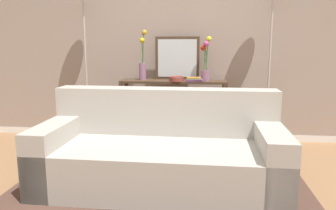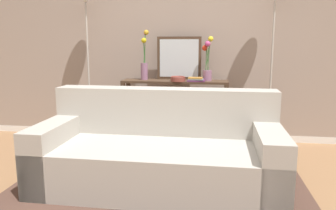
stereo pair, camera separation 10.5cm
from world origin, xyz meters
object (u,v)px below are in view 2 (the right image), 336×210
couch (160,153)px  console_table (175,101)px  wall_mirror (179,58)px  fruit_bowl (178,79)px  book_row_under_console (143,138)px  book_stack (196,80)px  floor_lamp_left (87,28)px  vase_tall_flowers (144,62)px  floor_lamp_right (274,25)px  vase_short_flowers (207,63)px

couch → console_table: couch is taller
wall_mirror → fruit_bowl: bearing=-87.1°
wall_mirror → book_row_under_console: size_ratio=2.13×
book_stack → floor_lamp_left: bearing=177.8°
wall_mirror → book_stack: wall_mirror is taller
couch → wall_mirror: wall_mirror is taller
vase_tall_flowers → floor_lamp_right: bearing=-2.5°
floor_lamp_left → floor_lamp_right: floor_lamp_right is taller
vase_tall_flowers → vase_short_flowers: 0.82m
console_table → wall_mirror: (0.04, 0.13, 0.55)m
wall_mirror → vase_short_flowers: 0.40m
vase_short_flowers → fruit_bowl: size_ratio=3.01×
console_table → book_stack: (0.27, -0.09, 0.30)m
console_table → vase_tall_flowers: (-0.41, 0.03, 0.51)m
book_stack → book_row_under_console: 1.08m
floor_lamp_left → wall_mirror: floor_lamp_left is taller
floor_lamp_left → vase_tall_flowers: floor_lamp_left is taller
couch → book_row_under_console: (-0.44, 1.31, -0.25)m
book_row_under_console → floor_lamp_right: bearing=-1.3°
fruit_bowl → floor_lamp_left: bearing=177.4°
fruit_bowl → book_stack: size_ratio=0.85×
console_table → book_row_under_console: (-0.43, 0.00, -0.52)m
couch → vase_tall_flowers: (-0.42, 1.34, 0.78)m
vase_short_flowers → console_table: bearing=-178.0°
floor_lamp_left → vase_tall_flowers: (0.74, 0.07, -0.44)m
floor_lamp_right → vase_tall_flowers: floor_lamp_right is taller
console_table → book_stack: size_ratio=6.22×
floor_lamp_left → vase_tall_flowers: 0.87m
wall_mirror → vase_short_flowers: (0.37, -0.12, -0.05)m
book_row_under_console → wall_mirror: bearing=15.6°
floor_lamp_right → couch: bearing=-132.7°
couch → book_stack: bearing=78.0°
fruit_bowl → book_stack: (0.23, 0.00, -0.01)m
floor_lamp_left → vase_short_flowers: bearing=1.9°
book_row_under_console → vase_tall_flowers: bearing=57.4°
wall_mirror → book_stack: bearing=-43.1°
console_table → vase_tall_flowers: bearing=175.3°
console_table → vase_tall_flowers: size_ratio=2.12×
floor_lamp_left → book_row_under_console: bearing=3.0°
wall_mirror → fruit_bowl: size_ratio=3.11×
couch → book_row_under_console: 1.41m
couch → floor_lamp_left: floor_lamp_left is taller
couch → vase_short_flowers: bearing=73.4°
vase_short_flowers → couch: bearing=-106.6°
console_table → floor_lamp_right: bearing=-1.8°
floor_lamp_left → fruit_bowl: (1.20, -0.05, -0.64)m
wall_mirror → vase_short_flowers: same height
console_table → fruit_bowl: bearing=-62.6°
couch → wall_mirror: bearing=89.2°
book_row_under_console → book_stack: bearing=-7.5°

